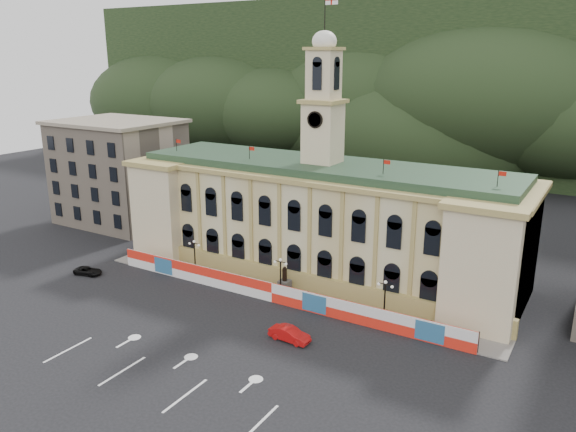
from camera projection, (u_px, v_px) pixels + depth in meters
The scene contains 13 objects.
ground at pixel (194, 355), 57.77m from camera, with size 260.00×260.00×0.00m, color black.
lane_markings at pixel (160, 378), 53.65m from camera, with size 26.00×10.00×0.02m, color white, non-canonical shape.
hill_ridge at pixel (482, 94), 152.98m from camera, with size 230.00×80.00×64.00m.
city_hall at pixel (320, 217), 78.39m from camera, with size 56.20×17.60×37.10m.
side_building_left at pixel (119, 171), 101.91m from camera, with size 21.00×17.00×18.60m.
hoarding_fence at pixel (273, 292), 69.83m from camera, with size 50.00×0.44×2.50m.
pavement at pixel (284, 293), 72.39m from camera, with size 56.00×5.50×0.16m, color slate.
statue at pixel (285, 285), 72.29m from camera, with size 1.40×1.40×3.72m.
lamp_left at pixel (195, 254), 77.85m from camera, with size 1.96×0.44×5.15m.
lamp_center at pixel (280, 274), 70.94m from camera, with size 1.96×0.44×5.15m.
lamp_right at pixel (385, 297), 64.04m from camera, with size 1.96×0.44×5.15m.
red_sedan at pixel (290, 334), 60.42m from camera, with size 4.73×1.84×1.53m, color #BA0D0D.
black_suv at pixel (88, 271), 78.66m from camera, with size 4.33×2.69×1.12m, color black.
Camera 1 is at (34.76, -39.29, 29.74)m, focal length 35.00 mm.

